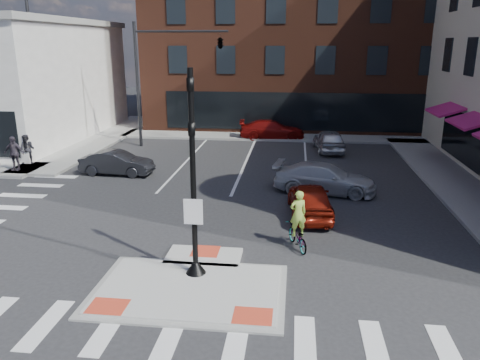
# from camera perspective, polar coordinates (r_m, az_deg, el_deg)

# --- Properties ---
(ground) EXTENTS (120.00, 120.00, 0.00)m
(ground) POSITION_cam_1_polar(r_m,az_deg,el_deg) (14.02, -5.73, -12.35)
(ground) COLOR #28282B
(ground) RESTS_ON ground
(refuge_island) EXTENTS (5.40, 4.65, 0.13)m
(refuge_island) POSITION_cam_1_polar(r_m,az_deg,el_deg) (13.78, -5.97, -12.68)
(refuge_island) COLOR gray
(refuge_island) RESTS_ON ground
(sidewalk_e) EXTENTS (3.00, 24.00, 0.15)m
(sidewalk_e) POSITION_cam_1_polar(r_m,az_deg,el_deg) (24.32, 25.69, -1.13)
(sidewalk_e) COLOR gray
(sidewalk_e) RESTS_ON ground
(sidewalk_n) EXTENTS (26.00, 3.00, 0.15)m
(sidewalk_n) POSITION_cam_1_polar(r_m,az_deg,el_deg) (34.62, 7.01, 5.22)
(sidewalk_n) COLOR gray
(sidewalk_n) RESTS_ON ground
(building_n) EXTENTS (24.40, 18.40, 15.50)m
(building_n) POSITION_cam_1_polar(r_m,az_deg,el_deg) (43.98, 7.39, 17.69)
(building_n) COLOR #55281A
(building_n) RESTS_ON ground
(building_far_left) EXTENTS (10.00, 12.00, 10.00)m
(building_far_left) POSITION_cam_1_polar(r_m,az_deg,el_deg) (64.36, 0.74, 14.88)
(building_far_left) COLOR slate
(building_far_left) RESTS_ON ground
(building_far_right) EXTENTS (12.00, 12.00, 12.00)m
(building_far_right) POSITION_cam_1_polar(r_m,az_deg,el_deg) (66.27, 12.61, 15.42)
(building_far_right) COLOR brown
(building_far_right) RESTS_ON ground
(signal_pole) EXTENTS (0.60, 0.60, 5.98)m
(signal_pole) POSITION_cam_1_polar(r_m,az_deg,el_deg) (13.42, -5.65, -2.68)
(signal_pole) COLOR black
(signal_pole) RESTS_ON refuge_island
(mast_arm_signal) EXTENTS (6.10, 2.24, 8.00)m
(mast_arm_signal) POSITION_cam_1_polar(r_m,az_deg,el_deg) (30.63, -5.23, 15.38)
(mast_arm_signal) COLOR black
(mast_arm_signal) RESTS_ON ground
(red_sedan) EXTENTS (1.93, 4.10, 1.36)m
(red_sedan) POSITION_cam_1_polar(r_m,az_deg,el_deg) (18.98, 8.54, -2.36)
(red_sedan) COLOR maroon
(red_sedan) RESTS_ON ground
(white_pickup) EXTENTS (4.93, 2.63, 1.36)m
(white_pickup) POSITION_cam_1_polar(r_m,az_deg,el_deg) (22.02, 10.28, 0.20)
(white_pickup) COLOR silver
(white_pickup) RESTS_ON ground
(bg_car_dark) EXTENTS (3.88, 1.55, 1.25)m
(bg_car_dark) POSITION_cam_1_polar(r_m,az_deg,el_deg) (25.52, -14.79, 2.04)
(bg_car_dark) COLOR #242428
(bg_car_dark) RESTS_ON ground
(bg_car_silver) EXTENTS (2.06, 4.29, 1.41)m
(bg_car_silver) POSITION_cam_1_polar(r_m,az_deg,el_deg) (30.56, 10.81, 4.76)
(bg_car_silver) COLOR silver
(bg_car_silver) RESTS_ON ground
(bg_car_red) EXTENTS (4.80, 2.28, 1.35)m
(bg_car_red) POSITION_cam_1_polar(r_m,az_deg,el_deg) (34.06, 3.92, 6.15)
(bg_car_red) COLOR maroon
(bg_car_red) RESTS_ON ground
(cyclist) EXTENTS (1.08, 1.68, 2.04)m
(cyclist) POSITION_cam_1_polar(r_m,az_deg,el_deg) (15.97, 7.03, -5.95)
(cyclist) COLOR #3F3F44
(cyclist) RESTS_ON ground
(pedestrian_a) EXTENTS (0.85, 0.69, 1.67)m
(pedestrian_a) POSITION_cam_1_polar(r_m,az_deg,el_deg) (28.78, -24.49, 3.42)
(pedestrian_a) COLOR black
(pedestrian_a) RESTS_ON sidewalk_nw
(pedestrian_b) EXTENTS (1.10, 0.48, 1.85)m
(pedestrian_b) POSITION_cam_1_polar(r_m,az_deg,el_deg) (27.62, -25.85, 2.95)
(pedestrian_b) COLOR #36303A
(pedestrian_b) RESTS_ON sidewalk_nw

